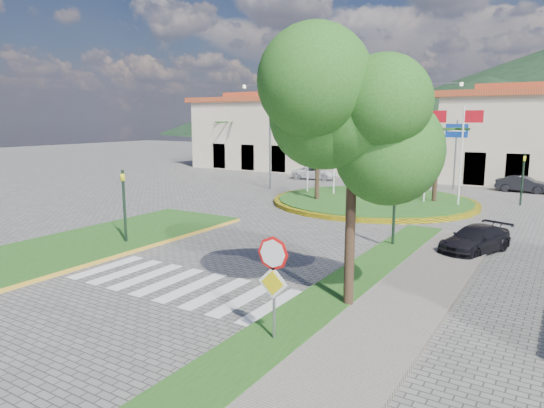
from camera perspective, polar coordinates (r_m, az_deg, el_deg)
The scene contains 22 objects.
ground at distance 13.73m, azimuth -22.76°, elevation -13.39°, with size 160.00×160.00×0.00m, color #5E5C59.
sidewalk_right at distance 11.41m, azimuth 5.17°, elevation -17.13°, with size 4.00×28.00×0.15m, color gray.
verge_right at distance 11.93m, azimuth -0.18°, elevation -15.74°, with size 1.60×28.00×0.18m, color #1D4B15.
median_left at distance 22.08m, azimuth -19.98°, elevation -4.19°, with size 5.00×14.00×0.18m, color #1D4B15.
crosswalk at distance 16.17m, azimuth -11.05°, elevation -9.20°, with size 8.00×3.00×0.01m, color silver.
roundabout_island at distance 31.36m, azimuth 11.86°, elevation 0.42°, with size 12.70×12.70×6.00m.
stop_sign at distance 11.21m, azimuth 0.15°, elevation -8.07°, with size 0.80×0.11×2.65m.
deciduous_tree at distance 13.10m, azimuth 9.54°, elevation 9.45°, with size 3.60×3.60×6.80m.
traffic_light_left at distance 21.04m, azimuth -17.01°, elevation 0.45°, with size 0.15×0.18×3.20m.
traffic_light_right at distance 20.30m, azimuth 14.21°, elevation 0.25°, with size 0.15×0.18×3.20m.
traffic_light_far at distance 33.37m, azimuth 27.42°, elevation 3.14°, with size 0.18×0.15×3.20m.
direction_sign_west at distance 40.12m, azimuth 13.77°, elevation 7.22°, with size 1.60×0.14×5.20m.
direction_sign_east at distance 38.85m, azimuth 20.83°, elevation 6.78°, with size 1.60×0.14×5.20m.
street_lamp_centre at distance 38.31m, azimuth 17.68°, elevation 8.37°, with size 4.80×0.16×8.00m.
street_lamp_west at distance 36.72m, azimuth -0.24°, elevation 8.78°, with size 4.80×0.16×8.00m.
building_left at distance 51.35m, azimuth 3.37°, elevation 8.45°, with size 23.32×9.54×8.05m.
hill_far_west at distance 161.13m, azimuth 8.01°, elevation 11.93°, with size 140.00×140.00×22.00m, color black.
hill_near_back at distance 138.66m, azimuth 23.74°, elevation 10.29°, with size 110.00×110.00×16.00m, color black.
white_van at distance 43.02m, azimuth 5.07°, elevation 3.66°, with size 1.85×4.02×1.12m, color silver.
car_dark_a at distance 46.31m, azimuth 8.15°, elevation 4.11°, with size 1.43×3.56×1.21m, color black.
car_dark_b at distance 39.69m, azimuth 27.42°, elevation 2.10°, with size 1.26×3.61×1.19m, color black.
car_side_right at distance 20.94m, azimuth 22.80°, elevation -3.87°, with size 1.50×3.69×1.07m, color black.
Camera 1 is at (10.50, -7.11, 5.27)m, focal length 32.00 mm.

